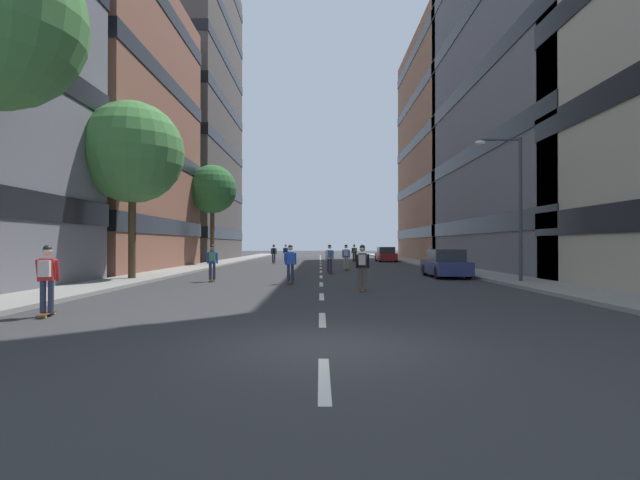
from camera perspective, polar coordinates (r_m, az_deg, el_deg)
ground_plane at (r=39.38m, az=-0.01°, el=-3.13°), size 185.67×185.67×0.00m
sidewalk_left at (r=44.22m, az=-12.15°, el=-2.74°), size 2.62×85.10×0.14m
sidewalk_right at (r=44.24m, az=12.12°, el=-2.74°), size 2.62×85.10×0.14m
lane_markings at (r=41.43m, az=-0.01°, el=-2.99°), size 0.16×72.20×0.01m
building_left_mid at (r=39.32m, az=-29.88°, el=11.81°), size 17.28×17.47×20.10m
building_left_far at (r=59.85m, az=-19.35°, el=14.41°), size 17.28×19.84×34.18m
building_right_mid at (r=40.04m, az=29.82°, el=15.64°), size 17.28×24.07×25.60m
building_right_far at (r=58.92m, az=19.29°, el=10.33°), size 17.28×21.21×25.52m
parked_car_near at (r=26.91m, az=14.64°, el=-2.83°), size 1.82×4.40×1.52m
parked_car_mid at (r=50.08m, az=7.76°, el=-1.76°), size 1.82×4.40×1.52m
street_tree_near at (r=42.22m, az=-12.79°, el=5.88°), size 4.13×4.13×8.45m
street_tree_far at (r=25.61m, az=-21.53°, el=9.65°), size 4.97×4.97×8.66m
streetlamp_right at (r=23.43m, az=21.84°, el=5.26°), size 2.13×0.30×6.50m
skater_0 at (r=23.56m, az=-12.81°, el=-2.40°), size 0.55×0.92×1.78m
skater_1 at (r=18.59m, az=4.98°, el=-2.92°), size 0.56×0.92×1.78m
skater_2 at (r=13.68m, az=-29.85°, el=-3.71°), size 0.57×0.92×1.78m
skater_3 at (r=29.55m, az=1.07°, el=-2.03°), size 0.56×0.92×1.78m
skater_4 at (r=48.83m, az=4.02°, el=-1.43°), size 0.55×0.91×1.78m
skater_5 at (r=48.77m, az=-4.21°, el=-1.43°), size 0.54×0.90×1.78m
skater_6 at (r=21.74m, az=-3.63°, el=-2.65°), size 0.54×0.91×1.78m
skater_7 at (r=44.92m, az=-5.62°, el=-1.54°), size 0.55×0.91×1.78m
skater_8 at (r=33.13m, az=3.03°, el=-1.86°), size 0.55×0.92×1.78m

